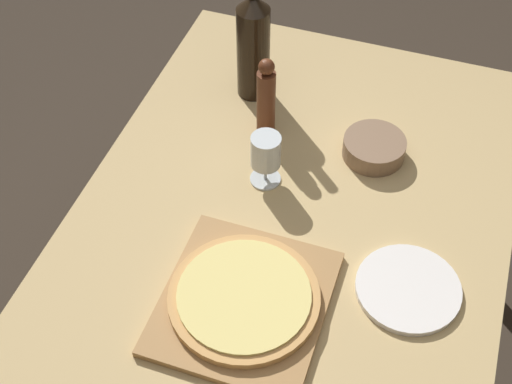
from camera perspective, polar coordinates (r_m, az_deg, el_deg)
dining_table at (r=1.63m, az=1.76°, el=-6.17°), size 0.97×1.54×0.75m
cutting_board at (r=1.47m, az=-0.96°, el=-8.83°), size 0.33×0.36×0.02m
pizza at (r=1.45m, az=-0.97°, el=-8.40°), size 0.31×0.31×0.02m
wine_bottle at (r=1.82m, az=-0.22°, el=11.67°), size 0.08×0.08×0.36m
pepper_mill at (r=1.73m, az=0.81°, el=7.44°), size 0.05×0.05×0.23m
wine_glass at (r=1.62m, az=0.79°, el=3.14°), size 0.07×0.07×0.14m
small_bowl at (r=1.75m, az=9.42°, el=3.51°), size 0.15×0.15×0.05m
dinner_plate at (r=1.52m, az=12.08°, el=-7.56°), size 0.22×0.22×0.01m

